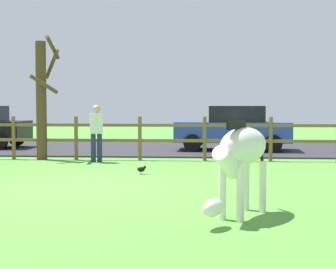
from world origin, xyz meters
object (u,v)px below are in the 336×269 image
zebra (241,154)px  parked_car_blue (234,128)px  bare_tree (42,97)px  crow_on_grass (142,169)px  visitor_left_of_tree (96,131)px

zebra → parked_car_blue: bearing=87.3°
bare_tree → crow_on_grass: size_ratio=17.00×
bare_tree → visitor_left_of_tree: 2.08m
crow_on_grass → parked_car_blue: bearing=67.7°
bare_tree → zebra: (5.38, -7.49, -0.94)m
bare_tree → parked_car_blue: bearing=27.4°
parked_car_blue → visitor_left_of_tree: 5.49m
bare_tree → visitor_left_of_tree: (1.76, -0.57, -0.96)m
bare_tree → parked_car_blue: 6.71m
bare_tree → zebra: bare_tree is taller
bare_tree → crow_on_grass: 4.88m
zebra → crow_on_grass: zebra is taller
parked_car_blue → zebra: bearing=-92.7°
crow_on_grass → parked_car_blue: 6.66m
parked_car_blue → visitor_left_of_tree: size_ratio=2.49×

